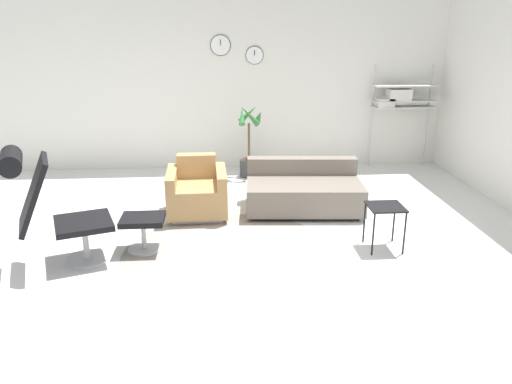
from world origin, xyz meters
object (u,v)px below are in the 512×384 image
at_px(couch_low, 303,192).
at_px(side_table, 385,212).
at_px(ottoman, 143,226).
at_px(shelf_unit, 398,99).
at_px(lounge_chair, 46,198).
at_px(potted_plant, 249,149).
at_px(armchair_red, 197,193).

distance_m(couch_low, side_table, 1.46).
relative_size(ottoman, shelf_unit, 0.27).
relative_size(lounge_chair, couch_low, 0.79).
xyz_separation_m(side_table, potted_plant, (-1.29, 2.85, 0.02)).
bearing_deg(ottoman, side_table, -3.06).
bearing_deg(ottoman, couch_low, 30.70).
bearing_deg(shelf_unit, side_table, -110.50).
distance_m(armchair_red, potted_plant, 1.83).
distance_m(lounge_chair, armchair_red, 2.00).
bearing_deg(ottoman, lounge_chair, -160.68).
xyz_separation_m(couch_low, shelf_unit, (1.87, 1.92, 0.93)).
bearing_deg(lounge_chair, armchair_red, 114.96).
xyz_separation_m(lounge_chair, shelf_unit, (4.65, 3.37, 0.45)).
bearing_deg(shelf_unit, couch_low, -134.14).
relative_size(ottoman, couch_low, 0.30).
relative_size(couch_low, shelf_unit, 0.90).
distance_m(lounge_chair, shelf_unit, 5.76).
relative_size(lounge_chair, potted_plant, 1.03).
relative_size(lounge_chair, armchair_red, 1.48).
bearing_deg(shelf_unit, potted_plant, -171.93).
bearing_deg(shelf_unit, lounge_chair, -144.09).
height_order(ottoman, shelf_unit, shelf_unit).
distance_m(ottoman, side_table, 2.60).
bearing_deg(armchair_red, side_table, 147.98).
distance_m(side_table, potted_plant, 3.13).
xyz_separation_m(armchair_red, shelf_unit, (3.25, 2.01, 0.89)).
height_order(couch_low, potted_plant, potted_plant).
distance_m(armchair_red, couch_low, 1.39).
xyz_separation_m(lounge_chair, ottoman, (0.86, 0.30, -0.44)).
distance_m(lounge_chair, potted_plant, 3.72).
distance_m(couch_low, potted_plant, 1.70).
bearing_deg(ottoman, potted_plant, 64.32).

